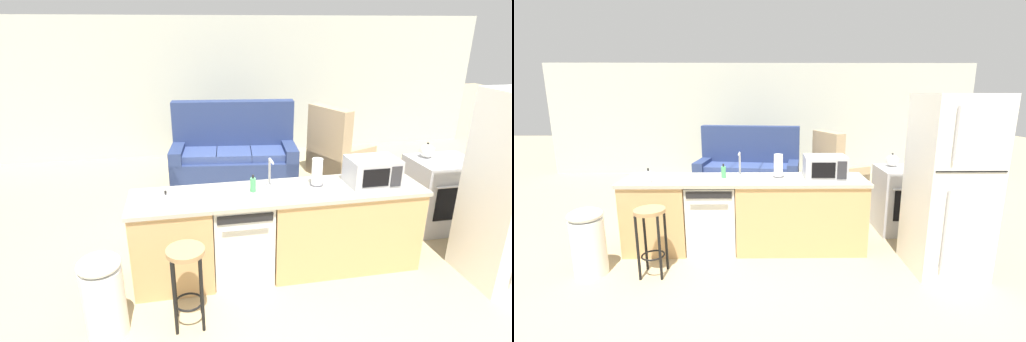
# 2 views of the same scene
# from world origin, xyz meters

# --- Properties ---
(ground_plane) EXTENTS (24.00, 24.00, 0.00)m
(ground_plane) POSITION_xyz_m (0.00, 0.00, 0.00)
(ground_plane) COLOR tan
(wall_back) EXTENTS (10.00, 0.06, 2.60)m
(wall_back) POSITION_xyz_m (0.30, 4.20, 1.30)
(wall_back) COLOR beige
(wall_back) RESTS_ON ground_plane
(kitchen_counter) EXTENTS (2.94, 0.66, 0.90)m
(kitchen_counter) POSITION_xyz_m (0.24, 0.00, 0.42)
(kitchen_counter) COLOR tan
(kitchen_counter) RESTS_ON ground_plane
(dishwasher) EXTENTS (0.58, 0.61, 0.84)m
(dishwasher) POSITION_xyz_m (-0.25, -0.00, 0.42)
(dishwasher) COLOR silver
(dishwasher) RESTS_ON ground_plane
(stove_range) EXTENTS (0.76, 0.68, 0.90)m
(stove_range) POSITION_xyz_m (2.35, 0.55, 0.45)
(stove_range) COLOR #B7B7BC
(stove_range) RESTS_ON ground_plane
(microwave) EXTENTS (0.50, 0.37, 0.28)m
(microwave) POSITION_xyz_m (1.11, -0.00, 1.04)
(microwave) COLOR #B7B7BC
(microwave) RESTS_ON kitchen_counter
(sink_faucet) EXTENTS (0.07, 0.18, 0.30)m
(sink_faucet) POSITION_xyz_m (0.08, 0.14, 1.03)
(sink_faucet) COLOR silver
(sink_faucet) RESTS_ON kitchen_counter
(paper_towel_roll) EXTENTS (0.14, 0.14, 0.28)m
(paper_towel_roll) POSITION_xyz_m (0.55, 0.08, 1.04)
(paper_towel_roll) COLOR #4C4C51
(paper_towel_roll) RESTS_ON kitchen_counter
(soap_bottle) EXTENTS (0.06, 0.06, 0.18)m
(soap_bottle) POSITION_xyz_m (-0.12, 0.04, 0.97)
(soap_bottle) COLOR #4CB266
(soap_bottle) RESTS_ON kitchen_counter
(dish_soap_bottle) EXTENTS (0.06, 0.06, 0.18)m
(dish_soap_bottle) POSITION_xyz_m (-0.95, -0.20, 0.97)
(dish_soap_bottle) COLOR silver
(dish_soap_bottle) RESTS_ON kitchen_counter
(kettle) EXTENTS (0.21, 0.17, 0.19)m
(kettle) POSITION_xyz_m (2.18, 0.68, 0.99)
(kettle) COLOR silver
(kettle) RESTS_ON stove_range
(bar_stool) EXTENTS (0.32, 0.32, 0.74)m
(bar_stool) POSITION_xyz_m (-0.81, -0.66, 0.54)
(bar_stool) COLOR tan
(bar_stool) RESTS_ON ground_plane
(trash_bin) EXTENTS (0.35, 0.35, 0.74)m
(trash_bin) POSITION_xyz_m (-1.49, -0.64, 0.38)
(trash_bin) COLOR white
(trash_bin) RESTS_ON ground_plane
(couch) EXTENTS (2.10, 1.14, 1.27)m
(couch) POSITION_xyz_m (0.06, 2.73, 0.39)
(couch) COLOR navy
(couch) RESTS_ON ground_plane
(armchair) EXTENTS (1.06, 1.09, 1.20)m
(armchair) POSITION_xyz_m (1.78, 2.53, 0.35)
(armchair) COLOR tan
(armchair) RESTS_ON ground_plane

